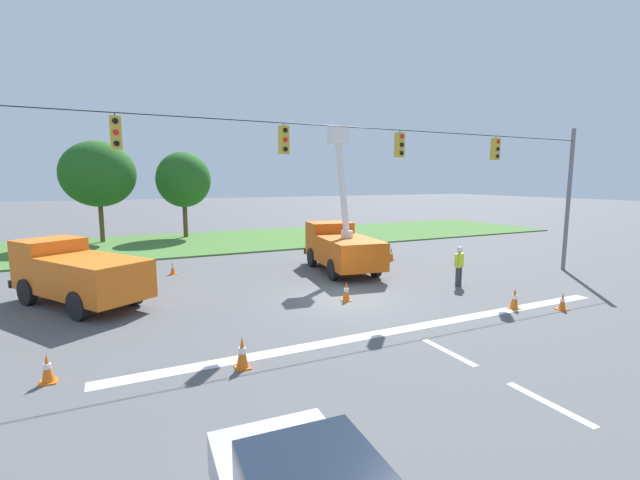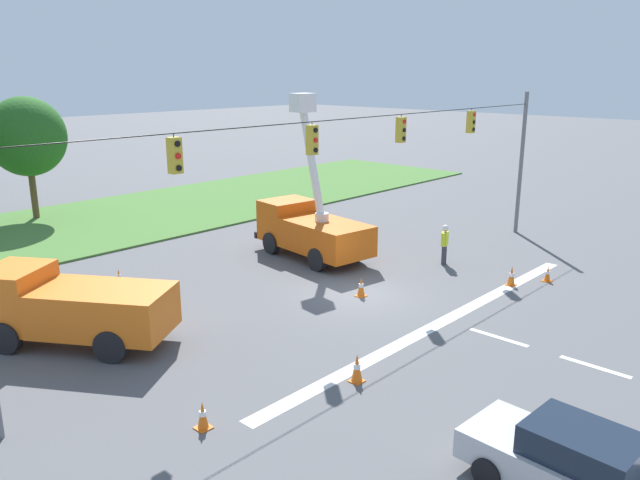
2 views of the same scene
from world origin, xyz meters
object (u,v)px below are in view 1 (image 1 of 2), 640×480
Objects in this scene: traffic_cone_foreground_left at (242,353)px; traffic_cone_mid_left at (346,291)px; tree_west at (98,174)px; traffic_cone_foreground_right at (47,368)px; tree_centre at (184,180)px; traffic_cone_lane_edge_a at (563,302)px; utility_truck_support_near at (77,273)px; road_worker at (459,264)px; traffic_cone_lane_edge_b at (391,254)px; utility_truck_bucket_lift at (341,244)px; traffic_cone_mid_right at (173,268)px; traffic_cone_near_bucket at (515,298)px.

traffic_cone_foreground_left is 6.69m from traffic_cone_mid_left.
traffic_cone_foreground_right is at bearing -91.58° from tree_west.
tree_centre is 10.87× the size of traffic_cone_lane_edge_a.
utility_truck_support_near is 6.91m from traffic_cone_foreground_right.
road_worker reaches higher than traffic_cone_lane_edge_b.
utility_truck_support_near is at bearing 152.24° from traffic_cone_lane_edge_a.
traffic_cone_lane_edge_b is (4.06, 1.33, -1.02)m from utility_truck_bucket_lift.
utility_truck_bucket_lift reaches higher than traffic_cone_mid_right.
tree_centre is at bearing 79.04° from traffic_cone_mid_right.
road_worker is 2.33× the size of traffic_cone_mid_left.
tree_west is 6.04m from tree_centre.
traffic_cone_mid_right is at bearing 91.07° from traffic_cone_foreground_left.
utility_truck_bucket_lift is at bearing -72.39° from tree_centre.
traffic_cone_near_bucket is at bearing -35.44° from traffic_cone_mid_left.
traffic_cone_lane_edge_b is (0.05, 10.70, 0.09)m from traffic_cone_lane_edge_a.
traffic_cone_mid_right is at bearing 69.62° from traffic_cone_foreground_right.
tree_centre is 26.20m from traffic_cone_foreground_left.
road_worker is at bearing 20.46° from traffic_cone_foreground_left.
tree_centre is 8.79× the size of traffic_cone_near_bucket.
traffic_cone_foreground_left is at bearing -138.41° from traffic_cone_lane_edge_b.
utility_truck_support_near reaches higher than traffic_cone_foreground_right.
traffic_cone_foreground_right is at bearing 164.32° from traffic_cone_foreground_left.
traffic_cone_mid_right is at bearing 144.27° from road_worker.
traffic_cone_near_bucket is (2.54, -8.53, -1.02)m from utility_truck_bucket_lift.
utility_truck_support_near reaches higher than traffic_cone_mid_right.
utility_truck_support_near is at bearing -91.54° from tree_west.
tree_centre is 19.16m from utility_truck_support_near.
traffic_cone_mid_left reaches higher than traffic_cone_lane_edge_a.
traffic_cone_near_bucket and traffic_cone_lane_edge_b have the same top height.
tree_centre is 17.75m from utility_truck_bucket_lift.
traffic_cone_foreground_right is at bearing 177.60° from traffic_cone_near_bucket.
tree_centre is 23.56m from road_worker.
utility_truck_support_near is at bearing -174.80° from utility_truck_bucket_lift.
traffic_cone_near_bucket is at bearing 3.27° from traffic_cone_foreground_left.
traffic_cone_near_bucket is (14.30, -7.46, -0.84)m from utility_truck_support_near.
utility_truck_bucket_lift is 5.98m from road_worker.
traffic_cone_foreground_right is 0.89× the size of traffic_cone_lane_edge_b.
traffic_cone_lane_edge_b is at bearing -44.25° from tree_west.
traffic_cone_foreground_left is 10.27m from traffic_cone_near_bucket.
traffic_cone_foreground_left is 15.73m from traffic_cone_lane_edge_b.
road_worker is at bearing -35.73° from traffic_cone_mid_right.
tree_west reaches higher than traffic_cone_foreground_right.
tree_centre reaches higher than traffic_cone_near_bucket.
traffic_cone_near_bucket is at bearing 150.08° from traffic_cone_lane_edge_a.
traffic_cone_lane_edge_b is at bearing 30.00° from traffic_cone_foreground_right.
traffic_cone_lane_edge_a is (4.00, -9.37, -1.10)m from utility_truck_bucket_lift.
traffic_cone_lane_edge_a is (9.28, -25.99, -4.37)m from tree_centre.
traffic_cone_foreground_left is 1.04× the size of traffic_cone_near_bucket.
traffic_cone_foreground_left reaches higher than traffic_cone_near_bucket.
tree_west is at bearing 104.11° from traffic_cone_mid_right.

